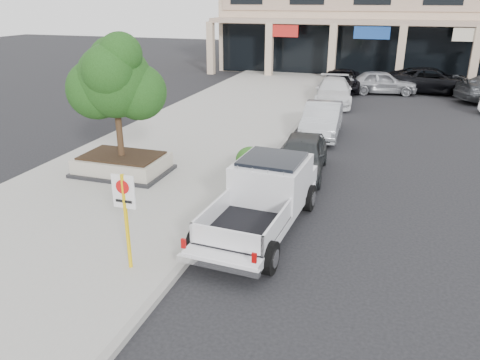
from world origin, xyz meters
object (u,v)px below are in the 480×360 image
at_px(curb_car_b, 322,120).
at_px(curb_car_d, 342,80).
at_px(curb_car_c, 333,92).
at_px(curb_car_a, 302,155).
at_px(planter, 123,164).
at_px(pickup_truck, 260,201).
at_px(lot_car_d, 432,81).
at_px(planter_tree, 120,80).
at_px(lot_car_a, 382,82).
at_px(no_parking_sign, 125,209).

bearing_deg(curb_car_b, curb_car_d, 89.34).
xyz_separation_m(curb_car_c, curb_car_d, (0.00, 4.60, -0.04)).
bearing_deg(curb_car_b, curb_car_a, -91.73).
height_order(planter, curb_car_c, curb_car_c).
height_order(pickup_truck, lot_car_d, pickup_truck).
xyz_separation_m(planter_tree, curb_car_d, (5.36, 19.23, -2.71)).
bearing_deg(curb_car_b, curb_car_c, 90.67).
bearing_deg(curb_car_c, curb_car_b, -93.30).
bearing_deg(planter_tree, lot_car_a, 67.07).
relative_size(planter_tree, curb_car_a, 0.96).
bearing_deg(planter, curb_car_d, 74.17).
bearing_deg(no_parking_sign, planter, 122.68).
height_order(no_parking_sign, curb_car_a, no_parking_sign).
relative_size(curb_car_d, lot_car_a, 1.12).
xyz_separation_m(planter_tree, pickup_truck, (5.64, -2.66, -2.51)).
xyz_separation_m(curb_car_a, curb_car_b, (-0.09, 5.33, 0.04)).
relative_size(planter, curb_car_b, 0.70).
bearing_deg(curb_car_c, pickup_truck, -95.70).
xyz_separation_m(curb_car_b, curb_car_d, (-0.42, 11.77, -0.05)).
xyz_separation_m(planter_tree, lot_car_d, (11.15, 20.22, -2.58)).
relative_size(curb_car_d, lot_car_d, 0.85).
distance_m(curb_car_c, lot_car_a, 5.01).
bearing_deg(lot_car_d, curb_car_b, 158.01).
height_order(curb_car_c, lot_car_d, lot_car_d).
height_order(pickup_truck, curb_car_a, pickup_truck).
height_order(planter_tree, curb_car_c, planter_tree).
distance_m(planter_tree, curb_car_c, 15.81).
height_order(planter, lot_car_d, lot_car_d).
xyz_separation_m(pickup_truck, curb_car_b, (0.13, 10.12, -0.15)).
height_order(planter_tree, curb_car_b, planter_tree).
bearing_deg(curb_car_a, planter, -163.32).
xyz_separation_m(planter, lot_car_d, (11.28, 20.37, 0.35)).
bearing_deg(curb_car_d, curb_car_b, -93.17).
xyz_separation_m(planter, no_parking_sign, (3.51, -5.47, 1.16)).
bearing_deg(curb_car_a, planter_tree, -164.20).
distance_m(curb_car_a, curb_car_d, 17.11).
xyz_separation_m(no_parking_sign, lot_car_d, (7.77, 25.84, -0.80)).
bearing_deg(lot_car_a, curb_car_d, 73.80).
distance_m(planter_tree, pickup_truck, 6.73).
xyz_separation_m(pickup_truck, curb_car_d, (-0.28, 21.89, -0.20)).
height_order(planter_tree, pickup_truck, planter_tree).
distance_m(planter_tree, lot_car_d, 23.23).
relative_size(curb_car_c, curb_car_d, 1.02).
height_order(planter, curb_car_d, curb_car_d).
bearing_deg(curb_car_c, planter_tree, -116.76).
bearing_deg(curb_car_d, curb_car_c, -95.24).
distance_m(pickup_truck, lot_car_a, 21.69).
height_order(planter, planter_tree, planter_tree).
height_order(curb_car_a, curb_car_d, curb_car_a).
bearing_deg(curb_car_b, lot_car_a, 76.35).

